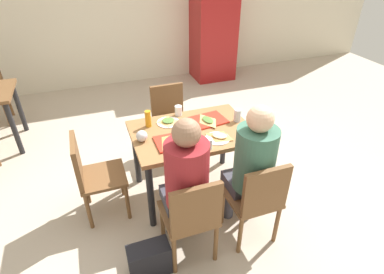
% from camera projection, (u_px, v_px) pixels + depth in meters
% --- Properties ---
extents(ground_plane, '(10.00, 10.00, 0.02)m').
position_uv_depth(ground_plane, '(192.00, 190.00, 3.26)').
color(ground_plane, '#B7A893').
extents(main_table, '(1.10, 0.76, 0.72)m').
position_uv_depth(main_table, '(192.00, 140.00, 2.92)').
color(main_table, olive).
rests_on(main_table, ground_plane).
extents(chair_near_left, '(0.40, 0.40, 0.83)m').
position_uv_depth(chair_near_left, '(192.00, 215.00, 2.31)').
color(chair_near_left, brown).
rests_on(chair_near_left, ground_plane).
extents(chair_near_right, '(0.40, 0.40, 0.83)m').
position_uv_depth(chair_near_right, '(257.00, 198.00, 2.47)').
color(chair_near_right, brown).
rests_on(chair_near_right, ground_plane).
extents(chair_far_side, '(0.40, 0.40, 0.83)m').
position_uv_depth(chair_far_side, '(170.00, 116.00, 3.60)').
color(chair_far_side, brown).
rests_on(chair_far_side, ground_plane).
extents(chair_left_end, '(0.40, 0.40, 0.83)m').
position_uv_depth(chair_left_end, '(92.00, 173.00, 2.73)').
color(chair_left_end, brown).
rests_on(chair_left_end, ground_plane).
extents(person_in_red, '(0.32, 0.42, 1.24)m').
position_uv_depth(person_in_red, '(185.00, 178.00, 2.29)').
color(person_in_red, '#383842').
rests_on(person_in_red, ground_plane).
extents(person_in_brown_jacket, '(0.32, 0.42, 1.24)m').
position_uv_depth(person_in_brown_jacket, '(252.00, 163.00, 2.45)').
color(person_in_brown_jacket, '#383842').
rests_on(person_in_brown_jacket, ground_plane).
extents(tray_red_near, '(0.36, 0.26, 0.02)m').
position_uv_depth(tray_red_near, '(176.00, 141.00, 2.70)').
color(tray_red_near, red).
rests_on(tray_red_near, main_table).
extents(tray_red_far, '(0.39, 0.30, 0.02)m').
position_uv_depth(tray_red_far, '(207.00, 120.00, 3.01)').
color(tray_red_far, red).
rests_on(tray_red_far, main_table).
extents(paper_plate_center, '(0.22, 0.22, 0.01)m').
position_uv_depth(paper_plate_center, '(168.00, 122.00, 2.98)').
color(paper_plate_center, white).
rests_on(paper_plate_center, main_table).
extents(paper_plate_near_edge, '(0.22, 0.22, 0.01)m').
position_uv_depth(paper_plate_near_edge, '(218.00, 138.00, 2.74)').
color(paper_plate_near_edge, white).
rests_on(paper_plate_near_edge, main_table).
extents(pizza_slice_a, '(0.30, 0.29, 0.02)m').
position_uv_depth(pizza_slice_a, '(174.00, 140.00, 2.68)').
color(pizza_slice_a, '#C68C47').
rests_on(pizza_slice_a, tray_red_near).
extents(pizza_slice_b, '(0.15, 0.23, 0.02)m').
position_uv_depth(pizza_slice_b, '(208.00, 120.00, 2.98)').
color(pizza_slice_b, '#DBAD60').
rests_on(pizza_slice_b, tray_red_far).
extents(pizza_slice_c, '(0.20, 0.20, 0.02)m').
position_uv_depth(pizza_slice_c, '(168.00, 121.00, 2.98)').
color(pizza_slice_c, '#DBAD60').
rests_on(pizza_slice_c, paper_plate_center).
extents(pizza_slice_d, '(0.24, 0.24, 0.02)m').
position_uv_depth(pizza_slice_d, '(220.00, 136.00, 2.75)').
color(pizza_slice_d, '#C68C47').
rests_on(pizza_slice_d, paper_plate_near_edge).
extents(plastic_cup_a, '(0.07, 0.07, 0.10)m').
position_uv_depth(plastic_cup_a, '(178.00, 111.00, 3.09)').
color(plastic_cup_a, white).
rests_on(plastic_cup_a, main_table).
extents(plastic_cup_b, '(0.07, 0.07, 0.10)m').
position_uv_depth(plastic_cup_b, '(208.00, 144.00, 2.59)').
color(plastic_cup_b, white).
rests_on(plastic_cup_b, main_table).
extents(soda_can, '(0.07, 0.07, 0.12)m').
position_uv_depth(soda_can, '(237.00, 115.00, 2.98)').
color(soda_can, '#B7BCC6').
rests_on(soda_can, main_table).
extents(condiment_bottle, '(0.06, 0.06, 0.16)m').
position_uv_depth(condiment_bottle, '(148.00, 119.00, 2.89)').
color(condiment_bottle, orange).
rests_on(condiment_bottle, main_table).
extents(foil_bundle, '(0.10, 0.10, 0.10)m').
position_uv_depth(foil_bundle, '(142.00, 136.00, 2.69)').
color(foil_bundle, silver).
rests_on(foil_bundle, main_table).
extents(handbag, '(0.32, 0.16, 0.28)m').
position_uv_depth(handbag, '(149.00, 260.00, 2.38)').
color(handbag, black).
rests_on(handbag, ground_plane).
extents(drink_fridge, '(0.70, 0.60, 1.90)m').
position_uv_depth(drink_fridge, '(213.00, 25.00, 5.41)').
color(drink_fridge, maroon).
rests_on(drink_fridge, ground_plane).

